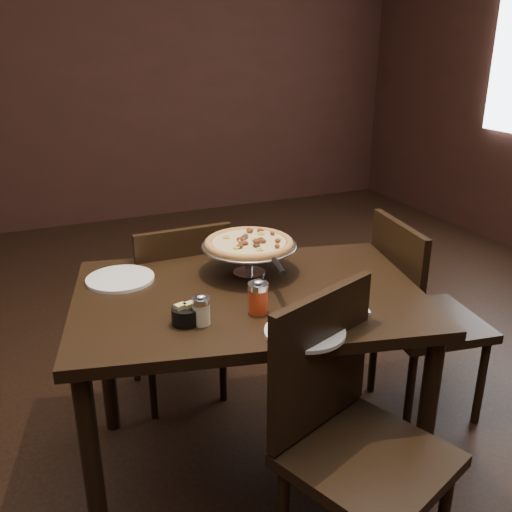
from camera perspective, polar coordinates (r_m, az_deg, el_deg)
name	(u,v)px	position (r m, az deg, el deg)	size (l,w,h in m)	color
room	(239,106)	(1.84, -1.75, 14.80)	(6.04, 7.04, 2.84)	black
dining_table	(249,317)	(2.06, -0.73, -6.16)	(1.37, 1.06, 0.76)	black
pizza_stand	(249,243)	(2.13, -0.71, 1.26)	(0.36, 0.36, 0.15)	silver
parmesan_shaker	(201,310)	(1.79, -5.50, -5.40)	(0.06, 0.06, 0.10)	beige
pepper_flake_shaker	(258,297)	(1.85, 0.22, -4.12)	(0.07, 0.07, 0.12)	#9B240E
packet_caddy	(186,315)	(1.81, -7.06, -5.86)	(0.09, 0.09, 0.07)	black
napkin_stack	(346,306)	(1.93, 9.00, -4.93)	(0.14, 0.14, 0.01)	silver
plate_left	(120,279)	(2.17, -13.42, -2.23)	(0.25, 0.25, 0.01)	white
plate_near	(305,332)	(1.75, 4.91, -7.56)	(0.25, 0.25, 0.01)	white
serving_spatula	(279,267)	(1.92, 2.27, -1.11)	(0.15, 0.15, 0.03)	silver
chair_far	(179,306)	(2.57, -7.70, -4.98)	(0.42, 0.42, 0.88)	black
chair_near	(349,431)	(1.80, 9.33, -16.93)	(0.56, 0.56, 0.92)	black
chair_side	(417,312)	(2.56, 15.81, -5.39)	(0.48, 0.48, 0.90)	black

